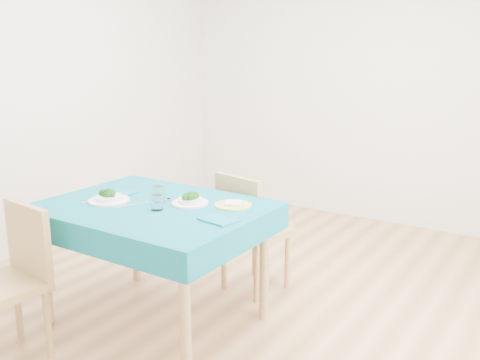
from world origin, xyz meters
The scene contains 15 objects.
room_shell centered at (0.00, 0.00, 1.35)m, with size 4.02×4.52×2.73m.
table centered at (-0.30, -0.50, 0.38)m, with size 1.31×0.99×0.76m, color #09586A.
chair_far centered at (-0.03, 0.24, 0.50)m, with size 0.40×0.44×1.00m, color #997747.
bowl_near centered at (-0.58, -0.59, 0.80)m, with size 0.25×0.25×0.08m, color white, non-canonical shape.
bowl_far centered at (-0.12, -0.36, 0.79)m, with size 0.22×0.22×0.07m, color white, non-canonical shape.
fork_near centered at (-0.67, -0.63, 0.76)m, with size 0.02×0.17×0.00m, color silver.
knife_near centered at (-0.40, -0.57, 0.76)m, with size 0.02×0.23×0.00m, color silver.
fork_far centered at (-0.30, -0.42, 0.76)m, with size 0.02×0.16×0.00m, color silver.
knife_far centered at (0.24, -0.48, 0.76)m, with size 0.01×0.19×0.00m, color silver.
napkin_near centered at (-0.65, -0.42, 0.76)m, with size 0.19×0.13×0.01m, color #0D6375.
napkin_far centered at (0.21, -0.53, 0.76)m, with size 0.20×0.14×0.01m, color #0D6375.
tumbler_center centered at (-0.32, -0.42, 0.81)m, with size 0.07×0.07×0.09m, color white.
tumbler_side centered at (-0.21, -0.56, 0.80)m, with size 0.07×0.07×0.09m, color white.
side_plate centered at (0.12, -0.25, 0.76)m, with size 0.22×0.22×0.01m, color #B8C661.
bread_slice centered at (0.12, -0.25, 0.78)m, with size 0.10×0.10×0.01m, color beige.
Camera 1 is at (1.82, -2.79, 1.66)m, focal length 40.00 mm.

